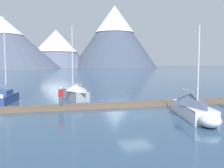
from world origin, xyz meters
The scene contains 9 objects.
ground_plane centered at (0.00, 0.00, 0.00)m, with size 700.00×700.00×0.00m, color #2D4C6B.
mountain_central_massif centered at (-28.78, 203.08, 21.83)m, with size 94.95×94.95×42.35m.
mountain_shoulder_ridge centered at (17.23, 227.34, 19.54)m, with size 65.91×65.91×36.39m.
mountain_east_summit centered at (71.39, 211.42, 31.21)m, with size 82.34×82.34×59.66m.
dock centered at (0.00, 4.00, 0.14)m, with size 29.06×3.88×0.30m.
sailboat_nearest_berth centered at (-10.54, 10.32, 0.55)m, with size 3.05×6.64×9.10m.
sailboat_second_berth centered at (-3.08, 10.45, 0.86)m, with size 2.33×6.53×8.52m.
sailboat_mid_dock_port centered at (3.72, -2.40, 0.84)m, with size 3.64×7.16×6.81m.
person_on_dock centered at (-5.39, 4.43, 1.26)m, with size 0.43×0.45×1.69m.
Camera 1 is at (-8.05, -18.05, 4.09)m, focal length 39.77 mm.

